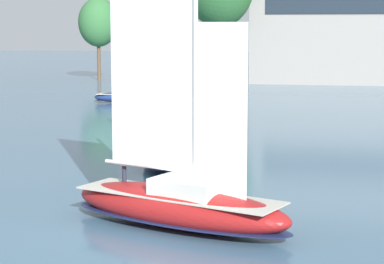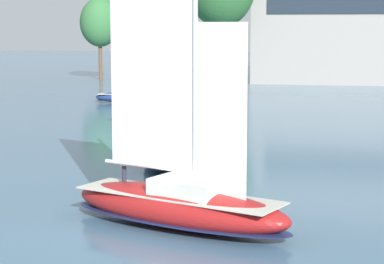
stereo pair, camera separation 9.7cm
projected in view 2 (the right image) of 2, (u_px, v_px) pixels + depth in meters
name	position (u px, v px, depth m)	size (l,w,h in m)	color
ground_plane	(178.00, 227.00, 31.39)	(400.00, 400.00, 0.00)	#42667F
tree_shore_center	(100.00, 23.00, 113.21)	(6.05, 6.05, 12.45)	brown
sailboat_main	(179.00, 201.00, 31.22)	(10.80, 6.56, 14.36)	maroon
sailboat_moored_near_marina	(127.00, 97.00, 80.89)	(7.21, 2.18, 9.86)	navy
sailboat_moored_outer_mooring	(166.00, 149.00, 46.01)	(3.37, 9.10, 12.22)	#194C47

